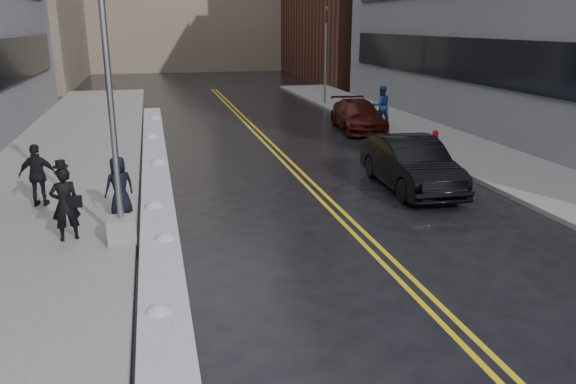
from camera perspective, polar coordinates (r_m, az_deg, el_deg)
ground at (r=12.37m, az=-1.15°, el=-7.74°), size 160.00×160.00×0.00m
sidewalk_west at (r=21.86m, az=-21.99°, el=2.15°), size 5.50×50.00×0.15m
sidewalk_east at (r=24.91m, az=16.68°, el=4.34°), size 4.00×50.00×0.15m
lane_line_left at (r=22.13m, az=-0.80°, el=3.37°), size 0.12×50.00×0.01m
lane_line_right at (r=22.20m, az=-0.04°, el=3.41°), size 0.12×50.00×0.01m
snow_ridge at (r=19.64m, az=-13.26°, el=1.68°), size 0.90×30.00×0.34m
lamppost at (r=13.29m, az=-17.23°, el=4.74°), size 0.65×0.65×7.62m
fire_hydrant at (r=24.33m, az=14.73°, el=5.36°), size 0.26×0.26×0.73m
traffic_signal at (r=36.70m, az=3.85°, el=14.03°), size 0.16×0.20×6.00m
pedestrian_fedora at (r=14.24m, az=-21.71°, el=-1.13°), size 0.75×0.59×1.79m
pedestrian_c at (r=15.69m, az=-16.77°, el=0.60°), size 0.93×0.78×1.61m
pedestrian_d at (r=17.26m, az=-24.05°, el=1.57°), size 1.08×0.54×1.78m
pedestrian_east at (r=28.93m, az=9.44°, el=8.64°), size 0.99×0.78×2.01m
car_black at (r=18.36m, az=12.36°, el=2.83°), size 1.97×5.11×1.66m
car_maroon at (r=28.35m, az=7.12°, el=7.72°), size 2.60×5.26×1.47m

